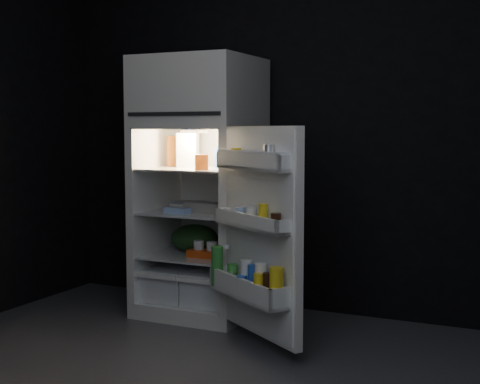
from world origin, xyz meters
The scene contains 16 objects.
wall_back centered at (0.00, 1.70, 1.35)m, with size 4.00×0.00×2.70m, color black.
refrigerator centered at (-0.72, 1.32, 0.96)m, with size 0.76×0.71×1.78m.
fridge_door centered at (-0.03, 0.73, 0.68)m, with size 0.70×0.57×1.22m.
milk_jug centered at (-0.83, 1.34, 1.15)m, with size 0.14×0.14×0.24m, color white.
mayo_jar centered at (-0.57, 1.35, 1.10)m, with size 0.11×0.11×0.14m, color blue.
jam_jar centered at (-0.45, 1.26, 1.09)m, with size 0.09×0.09×0.13m, color black.
amber_bottle centered at (-0.98, 1.35, 1.14)m, with size 0.08×0.08×0.22m, color #C1641F.
small_carton centered at (-0.59, 1.09, 1.08)m, with size 0.09×0.06×0.10m, color orange.
egg_carton centered at (-0.62, 1.21, 0.76)m, with size 0.31×0.12×0.07m, color gray.
pie centered at (-0.82, 1.34, 0.75)m, with size 0.30×0.30×0.04m, color tan.
flat_package centered at (-0.78, 1.09, 0.75)m, with size 0.17×0.09×0.04m, color #90ADDF.
wrapped_pkg centered at (-0.53, 1.45, 0.75)m, with size 0.11×0.09×0.05m, color #F6EEC9.
produce_bag centered at (-0.78, 1.33, 0.52)m, with size 0.34×0.29×0.20m, color #193815.
yogurt_tray centered at (-0.61, 1.19, 0.45)m, with size 0.24×0.13×0.05m, color #CE4411.
small_can_red centered at (-0.59, 1.39, 0.47)m, with size 0.07×0.07×0.09m, color #CE4411.
small_can_silver centered at (-0.47, 1.44, 0.47)m, with size 0.07×0.07×0.09m, color silver.
Camera 1 is at (1.50, -2.76, 1.29)m, focal length 50.00 mm.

